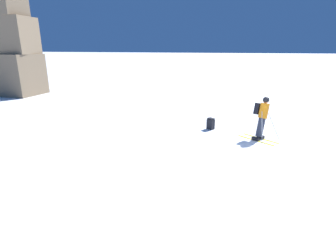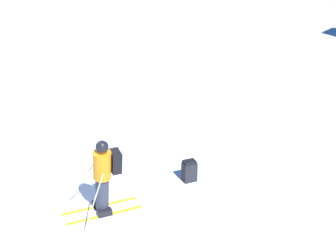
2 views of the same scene
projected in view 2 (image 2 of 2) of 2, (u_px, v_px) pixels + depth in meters
name	position (u px, v px, depth m)	size (l,w,h in m)	color
ground_plane	(57.00, 193.00, 9.98)	(300.00, 300.00, 0.00)	white
skier	(104.00, 174.00, 8.87)	(1.46, 1.60, 1.70)	yellow
spare_backpack	(189.00, 171.00, 10.38)	(0.35, 0.37, 0.50)	black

